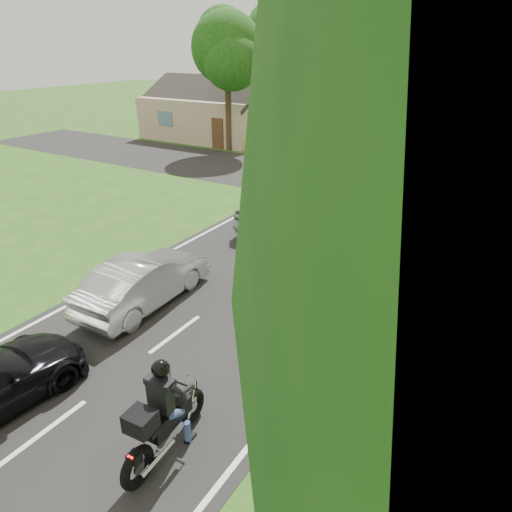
{
  "coord_description": "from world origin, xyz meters",
  "views": [
    {
      "loc": [
        7.18,
        -7.57,
        7.09
      ],
      "look_at": [
        0.7,
        3.0,
        1.3
      ],
      "focal_mm": 32.0,
      "sensor_mm": 36.0,
      "label": 1
    }
  ],
  "objects_px": {
    "traffic_signal": "(440,119)",
    "dark_suv": "(328,262)",
    "utility_pole_near": "(424,223)",
    "silver_suv": "(285,206)",
    "silver_sedan": "(144,281)",
    "sign_white": "(389,280)",
    "sign_green": "(455,199)",
    "motorcycle_rider": "(162,419)"
  },
  "relations": [
    {
      "from": "silver_sedan",
      "to": "traffic_signal",
      "type": "relative_size",
      "value": 0.71
    },
    {
      "from": "silver_suv",
      "to": "utility_pole_near",
      "type": "xyz_separation_m",
      "value": [
        7.55,
        -10.68,
        4.21
      ]
    },
    {
      "from": "silver_suv",
      "to": "traffic_signal",
      "type": "relative_size",
      "value": 0.79
    },
    {
      "from": "silver_sedan",
      "to": "sign_green",
      "type": "bearing_deg",
      "value": -126.14
    },
    {
      "from": "dark_suv",
      "to": "utility_pole_near",
      "type": "height_order",
      "value": "utility_pole_near"
    },
    {
      "from": "sign_white",
      "to": "motorcycle_rider",
      "type": "bearing_deg",
      "value": -110.71
    },
    {
      "from": "silver_suv",
      "to": "utility_pole_near",
      "type": "height_order",
      "value": "utility_pole_near"
    },
    {
      "from": "motorcycle_rider",
      "to": "silver_sedan",
      "type": "xyz_separation_m",
      "value": [
        -4.23,
        3.89,
        -0.07
      ]
    },
    {
      "from": "motorcycle_rider",
      "to": "dark_suv",
      "type": "height_order",
      "value": "motorcycle_rider"
    },
    {
      "from": "sign_green",
      "to": "traffic_signal",
      "type": "bearing_deg",
      "value": 117.38
    },
    {
      "from": "traffic_signal",
      "to": "sign_white",
      "type": "bearing_deg",
      "value": -82.95
    },
    {
      "from": "utility_pole_near",
      "to": "sign_white",
      "type": "xyz_separation_m",
      "value": [
        -1.5,
        4.98,
        -3.49
      ]
    },
    {
      "from": "traffic_signal",
      "to": "dark_suv",
      "type": "bearing_deg",
      "value": -96.84
    },
    {
      "from": "silver_sedan",
      "to": "sign_green",
      "type": "distance_m",
      "value": 12.22
    },
    {
      "from": "silver_sedan",
      "to": "sign_white",
      "type": "distance_m",
      "value": 6.92
    },
    {
      "from": "dark_suv",
      "to": "sign_white",
      "type": "relative_size",
      "value": 2.26
    },
    {
      "from": "silver_suv",
      "to": "utility_pole_near",
      "type": "bearing_deg",
      "value": 130.51
    },
    {
      "from": "motorcycle_rider",
      "to": "traffic_signal",
      "type": "relative_size",
      "value": 0.38
    },
    {
      "from": "utility_pole_near",
      "to": "silver_suv",
      "type": "bearing_deg",
      "value": 125.28
    },
    {
      "from": "silver_suv",
      "to": "utility_pole_near",
      "type": "distance_m",
      "value": 13.74
    },
    {
      "from": "utility_pole_near",
      "to": "sign_white",
      "type": "height_order",
      "value": "utility_pole_near"
    },
    {
      "from": "silver_sedan",
      "to": "utility_pole_near",
      "type": "distance_m",
      "value": 9.53
    },
    {
      "from": "silver_suv",
      "to": "sign_white",
      "type": "xyz_separation_m",
      "value": [
        6.05,
        -5.7,
        0.73
      ]
    },
    {
      "from": "silver_sedan",
      "to": "traffic_signal",
      "type": "xyz_separation_m",
      "value": [
        5.16,
        13.19,
        3.38
      ]
    },
    {
      "from": "silver_sedan",
      "to": "sign_white",
      "type": "xyz_separation_m",
      "value": [
        6.52,
        2.17,
        0.84
      ]
    },
    {
      "from": "silver_suv",
      "to": "sign_green",
      "type": "height_order",
      "value": "sign_green"
    },
    {
      "from": "silver_suv",
      "to": "traffic_signal",
      "type": "xyz_separation_m",
      "value": [
        4.69,
        5.32,
        3.27
      ]
    },
    {
      "from": "silver_suv",
      "to": "traffic_signal",
      "type": "distance_m",
      "value": 7.81
    },
    {
      "from": "silver_sedan",
      "to": "sign_green",
      "type": "height_order",
      "value": "sign_green"
    },
    {
      "from": "dark_suv",
      "to": "utility_pole_near",
      "type": "bearing_deg",
      "value": 117.06
    },
    {
      "from": "motorcycle_rider",
      "to": "silver_suv",
      "type": "xyz_separation_m",
      "value": [
        -3.76,
        11.76,
        0.04
      ]
    },
    {
      "from": "dark_suv",
      "to": "silver_suv",
      "type": "bearing_deg",
      "value": -48.63
    },
    {
      "from": "sign_green",
      "to": "utility_pole_near",
      "type": "bearing_deg",
      "value": -84.28
    },
    {
      "from": "utility_pole_near",
      "to": "sign_green",
      "type": "relative_size",
      "value": 4.71
    },
    {
      "from": "traffic_signal",
      "to": "motorcycle_rider",
      "type": "bearing_deg",
      "value": -93.11
    },
    {
      "from": "dark_suv",
      "to": "silver_sedan",
      "type": "xyz_separation_m",
      "value": [
        -4.07,
        -4.13,
        0.07
      ]
    },
    {
      "from": "traffic_signal",
      "to": "sign_green",
      "type": "relative_size",
      "value": 3.0
    },
    {
      "from": "motorcycle_rider",
      "to": "traffic_signal",
      "type": "distance_m",
      "value": 17.42
    },
    {
      "from": "sign_white",
      "to": "sign_green",
      "type": "xyz_separation_m",
      "value": [
        0.2,
        8.0,
        0.0
      ]
    },
    {
      "from": "silver_suv",
      "to": "sign_white",
      "type": "relative_size",
      "value": 2.37
    },
    {
      "from": "sign_green",
      "to": "motorcycle_rider",
      "type": "bearing_deg",
      "value": -100.05
    },
    {
      "from": "silver_sedan",
      "to": "sign_green",
      "type": "relative_size",
      "value": 2.12
    }
  ]
}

